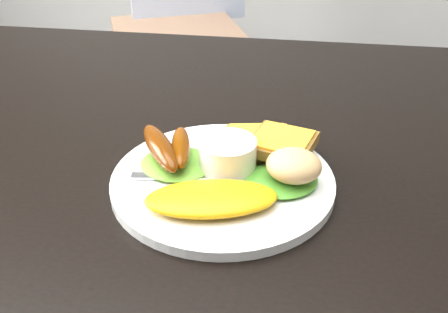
# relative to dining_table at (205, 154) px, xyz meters

# --- Properties ---
(dining_table) EXTENTS (1.20, 0.80, 0.04)m
(dining_table) POSITION_rel_dining_table_xyz_m (0.00, 0.00, 0.00)
(dining_table) COLOR black
(dining_table) RESTS_ON ground
(dining_chair) EXTENTS (0.59, 0.59, 0.05)m
(dining_chair) POSITION_rel_dining_table_xyz_m (-0.33, 1.25, -0.28)
(dining_chair) COLOR tan
(dining_chair) RESTS_ON ground
(person) EXTENTS (0.66, 0.56, 1.57)m
(person) POSITION_rel_dining_table_xyz_m (-0.17, 0.50, 0.06)
(person) COLOR navy
(person) RESTS_ON ground
(plate) EXTENTS (0.25, 0.25, 0.01)m
(plate) POSITION_rel_dining_table_xyz_m (0.04, -0.10, 0.03)
(plate) COLOR white
(plate) RESTS_ON dining_table
(lettuce_left) EXTENTS (0.09, 0.09, 0.01)m
(lettuce_left) POSITION_rel_dining_table_xyz_m (-0.02, -0.08, 0.04)
(lettuce_left) COLOR #3E8C32
(lettuce_left) RESTS_ON plate
(lettuce_right) EXTENTS (0.10, 0.10, 0.01)m
(lettuce_right) POSITION_rel_dining_table_xyz_m (0.10, -0.10, 0.04)
(lettuce_right) COLOR #52832E
(lettuce_right) RESTS_ON plate
(omelette) EXTENTS (0.14, 0.09, 0.02)m
(omelette) POSITION_rel_dining_table_xyz_m (0.03, -0.15, 0.04)
(omelette) COLOR #EBAA0F
(omelette) RESTS_ON plate
(sausage_a) EXTENTS (0.08, 0.10, 0.03)m
(sausage_a) POSITION_rel_dining_table_xyz_m (-0.04, -0.08, 0.05)
(sausage_a) COLOR #5C2A00
(sausage_a) RESTS_ON lettuce_left
(sausage_b) EXTENTS (0.04, 0.09, 0.02)m
(sausage_b) POSITION_rel_dining_table_xyz_m (-0.01, -0.07, 0.05)
(sausage_b) COLOR #642B05
(sausage_b) RESTS_ON lettuce_left
(ramekin) EXTENTS (0.07, 0.07, 0.04)m
(ramekin) POSITION_rel_dining_table_xyz_m (0.04, -0.08, 0.05)
(ramekin) COLOR white
(ramekin) RESTS_ON plate
(toast_a) EXTENTS (0.09, 0.09, 0.01)m
(toast_a) POSITION_rel_dining_table_xyz_m (0.07, -0.03, 0.04)
(toast_a) COLOR olive
(toast_a) RESTS_ON plate
(toast_b) EXTENTS (0.09, 0.09, 0.01)m
(toast_b) POSITION_rel_dining_table_xyz_m (0.10, -0.05, 0.05)
(toast_b) COLOR olive
(toast_b) RESTS_ON toast_a
(potato_salad) EXTENTS (0.06, 0.06, 0.03)m
(potato_salad) POSITION_rel_dining_table_xyz_m (0.11, -0.10, 0.06)
(potato_salad) COLOR #CFB78F
(potato_salad) RESTS_ON lettuce_right
(fork) EXTENTS (0.14, 0.03, 0.00)m
(fork) POSITION_rel_dining_table_xyz_m (0.01, -0.10, 0.03)
(fork) COLOR #ADAFB7
(fork) RESTS_ON plate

